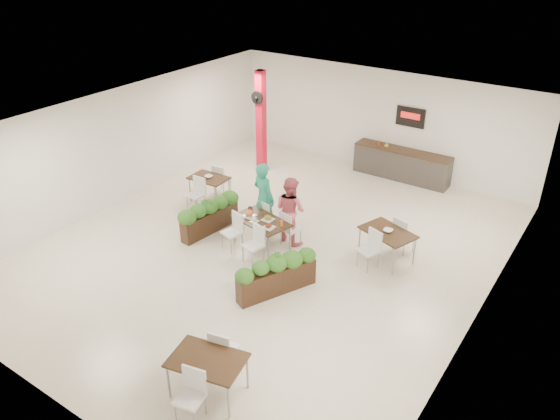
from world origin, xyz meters
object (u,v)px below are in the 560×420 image
(red_column, at_px, (261,120))
(side_table_c, at_px, (207,365))
(planter_left, at_px, (209,214))
(side_table_a, at_px, (209,182))
(diner_man, at_px, (264,198))
(diner_woman, at_px, (290,210))
(service_counter, at_px, (402,164))
(planter_right, at_px, (277,273))
(side_table_b, at_px, (387,236))
(main_table, at_px, (261,224))

(red_column, bearing_deg, side_table_c, -59.32)
(planter_left, bearing_deg, side_table_c, -49.44)
(planter_left, bearing_deg, side_table_a, 131.04)
(diner_man, distance_m, diner_woman, 0.81)
(service_counter, xyz_separation_m, diner_woman, (-0.78, -5.08, 0.37))
(planter_left, bearing_deg, diner_man, 34.59)
(diner_woman, relative_size, side_table_a, 1.05)
(red_column, distance_m, side_table_c, 9.59)
(planter_right, height_order, side_table_a, planter_right)
(side_table_a, bearing_deg, side_table_b, -2.17)
(planter_left, xyz_separation_m, side_table_c, (3.59, -4.19, 0.13))
(side_table_c, bearing_deg, red_column, 108.61)
(planter_left, bearing_deg, service_counter, 65.15)
(diner_man, relative_size, planter_left, 1.03)
(main_table, xyz_separation_m, planter_left, (-1.53, -0.14, -0.14))
(planter_right, height_order, side_table_c, planter_right)
(main_table, height_order, diner_man, diner_man)
(diner_man, bearing_deg, side_table_a, 1.11)
(main_table, xyz_separation_m, planter_right, (1.38, -1.34, -0.14))
(planter_right, xyz_separation_m, side_table_c, (0.68, -2.99, 0.13))
(planter_left, bearing_deg, diner_woman, 22.09)
(planter_left, height_order, planter_right, planter_right)
(planter_right, bearing_deg, diner_man, 131.57)
(main_table, bearing_deg, planter_left, -174.91)
(planter_right, bearing_deg, diner_woman, 115.91)
(main_table, bearing_deg, red_column, 125.98)
(planter_right, xyz_separation_m, side_table_a, (-4.05, 2.51, 0.12))
(service_counter, bearing_deg, side_table_c, -85.07)
(main_table, relative_size, diner_man, 0.98)
(side_table_a, distance_m, side_table_c, 7.25)
(main_table, relative_size, side_table_c, 1.12)
(side_table_c, bearing_deg, main_table, 103.32)
(service_counter, xyz_separation_m, side_table_a, (-3.86, -4.57, 0.13))
(main_table, distance_m, diner_woman, 0.80)
(diner_woman, relative_size, planter_right, 0.96)
(diner_man, xyz_separation_m, side_table_a, (-2.28, 0.52, -0.33))
(service_counter, bearing_deg, diner_man, -107.23)
(side_table_b, bearing_deg, main_table, -137.47)
(service_counter, height_order, planter_left, service_counter)
(main_table, bearing_deg, diner_woman, 57.81)
(red_column, height_order, diner_man, red_column)
(service_counter, height_order, planter_right, service_counter)
(red_column, distance_m, planter_right, 6.79)
(side_table_a, distance_m, side_table_b, 5.43)
(service_counter, xyz_separation_m, side_table_c, (0.87, -10.07, 0.14))
(side_table_c, bearing_deg, diner_man, 104.06)
(side_table_c, bearing_deg, service_counter, 82.86)
(side_table_b, bearing_deg, red_column, 173.38)
(main_table, xyz_separation_m, side_table_b, (2.76, 1.20, -0.00))
(service_counter, bearing_deg, diner_woman, -98.69)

